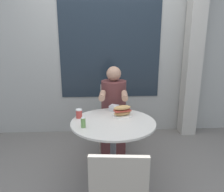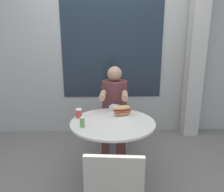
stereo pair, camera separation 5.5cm
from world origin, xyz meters
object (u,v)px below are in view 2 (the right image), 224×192
cafe_table (113,139)px  diner_chair (114,110)px  drink_cup (79,113)px  condiment_bottle (82,121)px  sandwich_on_plate (122,111)px  seated_diner (114,119)px

cafe_table → diner_chair: (0.05, 0.93, -0.01)m
drink_cup → condiment_bottle: condiment_bottle is taller
sandwich_on_plate → drink_cup: size_ratio=2.20×
seated_diner → sandwich_on_plate: size_ratio=5.80×
drink_cup → diner_chair: bearing=64.1°
sandwich_on_plate → drink_cup: bearing=-176.3°
seated_diner → sandwich_on_plate: (0.06, -0.44, 0.25)m
cafe_table → seated_diner: size_ratio=0.71×
cafe_table → condiment_bottle: condiment_bottle is taller
condiment_bottle → sandwich_on_plate: bearing=35.5°
diner_chair → condiment_bottle: diner_chair is taller
cafe_table → drink_cup: drink_cup is taller
cafe_table → diner_chair: bearing=86.9°
cafe_table → condiment_bottle: 0.39m
sandwich_on_plate → drink_cup: sandwich_on_plate is taller
cafe_table → condiment_bottle: size_ratio=7.22×
cafe_table → sandwich_on_plate: sandwich_on_plate is taller
seated_diner → condiment_bottle: seated_diner is taller
cafe_table → sandwich_on_plate: size_ratio=4.09×
cafe_table → drink_cup: bearing=160.3°
sandwich_on_plate → condiment_bottle: same height
cafe_table → seated_diner: bearing=86.0°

